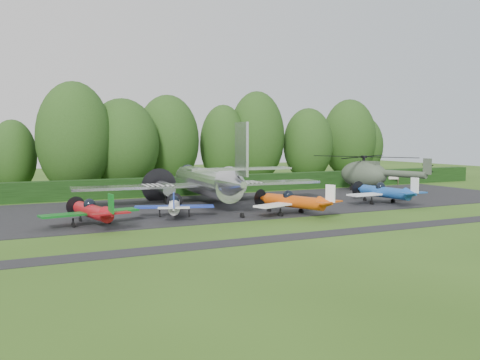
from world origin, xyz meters
name	(u,v)px	position (x,y,z in m)	size (l,w,h in m)	color
ground	(259,223)	(0.00, 0.00, 0.00)	(160.00, 160.00, 0.00)	#2A4914
apron	(207,207)	(0.00, 10.00, 0.00)	(70.00, 18.00, 0.01)	black
taxiway_verge	(302,236)	(0.00, -6.00, 0.00)	(70.00, 2.00, 0.00)	black
hedgerow	(169,195)	(0.00, 21.00, 0.00)	(90.00, 1.60, 2.00)	black
transport_plane	(208,182)	(0.67, 11.46, 2.18)	(24.45, 18.75, 7.83)	silver
light_plane_red	(93,211)	(-11.47, 3.67, 1.13)	(7.06, 7.42, 2.71)	maroon
light_plane_white	(174,205)	(-4.86, 5.11, 1.00)	(6.27, 6.59, 2.41)	silver
light_plane_orange	(294,201)	(4.34, 2.04, 1.16)	(7.27, 7.65, 2.80)	#BB450B
light_plane_blue	(385,192)	(15.89, 4.32, 1.19)	(7.41, 7.79, 2.85)	#184793
helicopter	(364,172)	(22.48, 15.49, 2.24)	(12.95, 15.16, 4.17)	#3D4938
sign_board	(388,177)	(30.49, 20.24, 1.11)	(2.93, 0.11, 1.65)	#3F3326
tree_0	(13,156)	(-15.10, 31.36, 4.18)	(5.30, 5.30, 8.39)	black
tree_1	(308,145)	(24.69, 30.89, 5.28)	(7.23, 7.23, 10.58)	black
tree_2	(360,146)	(37.03, 34.45, 4.96)	(7.44, 7.44, 9.93)	black
tree_3	(257,137)	(16.76, 31.94, 6.39)	(7.80, 7.80, 12.80)	black
tree_4	(74,138)	(-8.93, 27.20, 6.29)	(8.33, 8.33, 12.60)	black
tree_5	(349,139)	(33.87, 33.20, 6.12)	(8.35, 8.35, 12.26)	black
tree_6	(125,148)	(-2.00, 32.06, 5.06)	(6.44, 6.44, 10.14)	black
tree_8	(223,144)	(11.61, 32.03, 5.38)	(6.45, 6.45, 10.78)	black
tree_11	(122,145)	(-3.22, 28.38, 5.48)	(8.69, 8.69, 10.97)	black
tree_12	(168,141)	(3.38, 31.28, 5.89)	(8.17, 8.17, 11.80)	black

